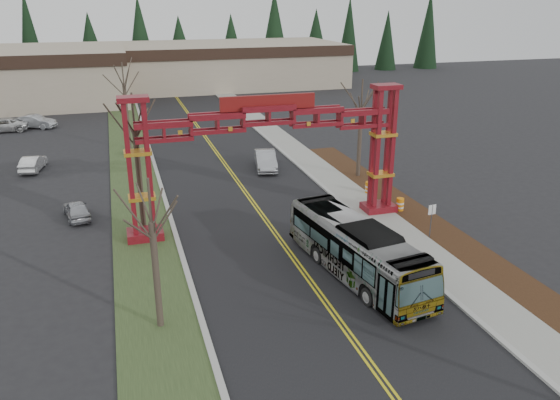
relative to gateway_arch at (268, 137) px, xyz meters
name	(u,v)px	position (x,y,z in m)	size (l,w,h in m)	color
road	(245,191)	(0.00, 7.00, -5.97)	(12.00, 110.00, 0.02)	black
lane_line_left	(243,191)	(-0.12, 7.00, -5.96)	(0.12, 100.00, 0.01)	gold
lane_line_right	(246,191)	(0.12, 7.00, -5.96)	(0.12, 100.00, 0.01)	gold
curb_right	(318,183)	(6.15, 7.00, -5.91)	(0.30, 110.00, 0.15)	#AEAEA8
sidewalk_right	(335,181)	(7.60, 7.00, -5.91)	(2.60, 110.00, 0.14)	gray
landscape_strip	(474,255)	(10.20, -8.00, -5.92)	(2.60, 50.00, 0.12)	#311B10
grass_median	(139,201)	(-8.00, 7.00, -5.94)	(4.00, 110.00, 0.08)	#314321
curb_left	(165,198)	(-6.15, 7.00, -5.91)	(0.30, 110.00, 0.15)	#AEAEA8
gateway_arch	(268,137)	(0.00, 0.00, 0.00)	(18.20, 1.60, 8.90)	#600C11
retail_building_east	(227,64)	(10.00, 61.95, -2.47)	(38.00, 20.30, 7.00)	tan
conifer_treeline	(161,42)	(0.25, 74.00, 0.50)	(116.10, 5.60, 13.00)	black
transit_bus	(357,249)	(2.59, -8.12, -4.45)	(2.58, 11.04, 3.07)	#B1B3B9
silver_sedan	(266,160)	(3.15, 12.23, -5.18)	(1.71, 4.89, 1.61)	#A5A8AD
parked_car_near_a	(77,210)	(-12.22, 4.91, -5.36)	(1.47, 3.66, 1.25)	#B3B5BC
parked_car_near_b	(33,163)	(-16.37, 17.69, -5.32)	(1.39, 4.00, 1.32)	white
parked_car_far_a	(35,122)	(-18.06, 35.42, -5.22)	(1.62, 4.66, 1.53)	#AFB3B7
parked_car_far_b	(2,125)	(-21.39, 34.56, -5.23)	(2.50, 5.41, 1.50)	silver
bare_tree_median_near	(152,223)	(-8.00, -10.08, -0.85)	(3.02, 3.02, 7.16)	#382D26
bare_tree_median_mid	(135,131)	(-8.00, 1.46, 0.59)	(3.43, 3.43, 8.89)	#382D26
bare_tree_median_far	(124,86)	(-8.00, 22.69, 0.26)	(3.30, 3.30, 8.47)	#382D26
bare_tree_right_far	(361,108)	(10.00, 7.84, -0.14)	(3.40, 3.40, 8.13)	#382D26
street_sign	(432,215)	(8.99, -5.09, -4.35)	(0.52, 0.08, 2.27)	#3F3F44
barrel_south	(400,205)	(9.45, -0.41, -5.48)	(0.54, 0.54, 1.01)	orange
barrel_mid	(387,200)	(9.10, 0.84, -5.53)	(0.49, 0.49, 0.91)	orange
barrel_north	(369,188)	(8.93, 3.55, -5.48)	(0.54, 0.54, 1.00)	orange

